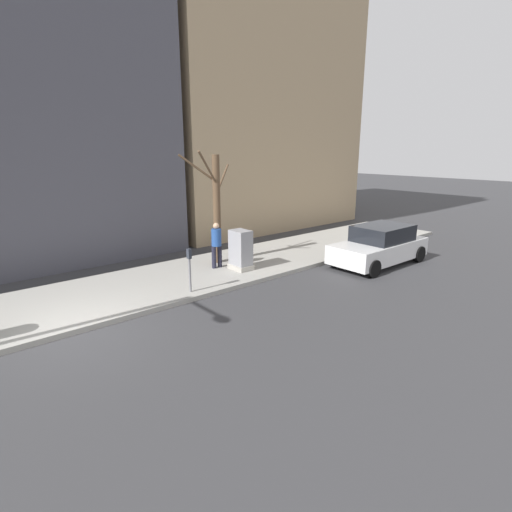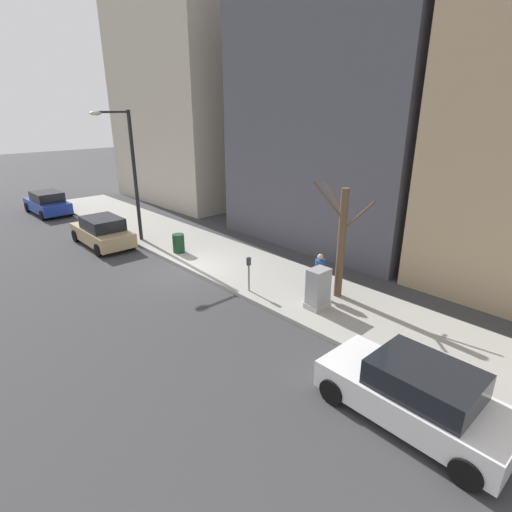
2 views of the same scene
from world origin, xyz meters
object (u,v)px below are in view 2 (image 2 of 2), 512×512
object	(u,v)px
streetlamp	(129,166)
pedestrian_near_meter	(319,273)
utility_box	(318,289)
office_block_center	(373,5)
parked_car_tan	(102,232)
office_tower_right	(211,91)
parked_car_white	(416,394)
parking_meter	(249,271)
bare_tree	(341,241)
parked_car_blue	(47,203)
trash_bin	(179,243)

from	to	relation	value
streetlamp	pedestrian_near_meter	bearing A→B (deg)	-80.81
utility_box	pedestrian_near_meter	bearing A→B (deg)	36.24
office_block_center	parked_car_tan	bearing A→B (deg)	148.91
streetlamp	office_tower_right	distance (m)	13.84
pedestrian_near_meter	utility_box	bearing A→B (deg)	131.17
parked_car_white	office_tower_right	size ratio (longest dim) A/B	0.26
streetlamp	pedestrian_near_meter	size ratio (longest dim) A/B	3.92
parking_meter	bare_tree	world-z (taller)	bare_tree
streetlamp	utility_box	bearing A→B (deg)	-84.86
streetlamp	office_tower_right	bearing A→B (deg)	34.71
parking_meter	utility_box	world-z (taller)	utility_box
parked_car_tan	office_block_center	bearing A→B (deg)	-30.20
parked_car_tan	bare_tree	world-z (taller)	bare_tree
parked_car_tan	parking_meter	distance (m)	9.64
pedestrian_near_meter	office_block_center	size ratio (longest dim) A/B	0.07
utility_box	pedestrian_near_meter	size ratio (longest dim) A/B	0.86
parking_meter	parked_car_white	bearing A→B (deg)	-103.01
parked_car_blue	utility_box	distance (m)	21.27
parking_meter	trash_bin	xyz separation A→B (m)	(0.45, 5.57, -0.38)
utility_box	bare_tree	bearing A→B (deg)	4.59
parked_car_white	trash_bin	world-z (taller)	parked_car_white
utility_box	streetlamp	xyz separation A→B (m)	(-1.02, 11.32, 3.17)
utility_box	office_block_center	bearing A→B (deg)	27.43
pedestrian_near_meter	office_block_center	world-z (taller)	office_block_center
parked_car_white	utility_box	xyz separation A→B (m)	(2.57, 4.82, 0.11)
trash_bin	office_block_center	distance (m)	15.05
parked_car_blue	bare_tree	xyz separation A→B (m)	(3.71, -21.03, 1.54)
parked_car_tan	bare_tree	size ratio (longest dim) A/B	1.01
parked_car_tan	parked_car_white	bearing A→B (deg)	-89.47
parked_car_blue	streetlamp	size ratio (longest dim) A/B	0.65
parked_car_blue	utility_box	world-z (taller)	utility_box
streetlamp	office_block_center	bearing A→B (deg)	-31.34
utility_box	office_block_center	size ratio (longest dim) A/B	0.06
parking_meter	pedestrian_near_meter	size ratio (longest dim) A/B	0.81
pedestrian_near_meter	streetlamp	bearing A→B (deg)	14.12
parked_car_blue	parked_car_white	bearing A→B (deg)	-91.53
parking_meter	pedestrian_near_meter	world-z (taller)	pedestrian_near_meter
office_block_center	trash_bin	bearing A→B (deg)	161.67
bare_tree	trash_bin	size ratio (longest dim) A/B	4.64
streetlamp	bare_tree	xyz separation A→B (m)	(2.32, -11.22, -1.74)
office_block_center	office_tower_right	world-z (taller)	office_block_center
parked_car_white	utility_box	size ratio (longest dim) A/B	2.95
parked_car_tan	utility_box	distance (m)	12.38
parked_car_white	parked_car_blue	distance (m)	25.96
office_tower_right	parked_car_white	bearing A→B (deg)	-117.74
parked_car_white	pedestrian_near_meter	size ratio (longest dim) A/B	2.54
office_tower_right	parked_car_tan	bearing A→B (deg)	-151.36
parked_car_tan	office_block_center	size ratio (longest dim) A/B	0.18
parked_car_white	pedestrian_near_meter	world-z (taller)	pedestrian_near_meter
parked_car_white	parked_car_tan	bearing A→B (deg)	90.23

